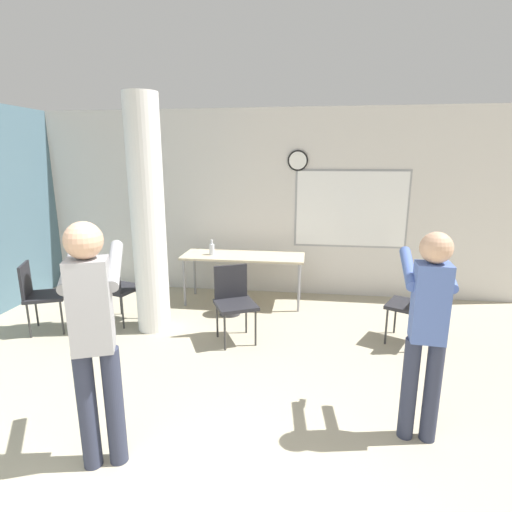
# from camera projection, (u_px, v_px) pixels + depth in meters

# --- Properties ---
(wall_back) EXTENTS (8.00, 0.15, 2.80)m
(wall_back) POSITION_uv_depth(u_px,v_px,m) (265.00, 204.00, 6.15)
(wall_back) COLOR silver
(wall_back) RESTS_ON ground_plane
(support_pillar) EXTENTS (0.40, 0.40, 2.80)m
(support_pillar) POSITION_uv_depth(u_px,v_px,m) (148.00, 218.00, 4.72)
(support_pillar) COLOR white
(support_pillar) RESTS_ON ground_plane
(folding_table) EXTENTS (1.75, 0.64, 0.72)m
(folding_table) POSITION_uv_depth(u_px,v_px,m) (243.00, 258.00, 5.78)
(folding_table) COLOR beige
(folding_table) RESTS_ON ground_plane
(bottle_on_table) EXTENTS (0.08, 0.08, 0.22)m
(bottle_on_table) POSITION_uv_depth(u_px,v_px,m) (212.00, 249.00, 5.76)
(bottle_on_table) COLOR silver
(bottle_on_table) RESTS_ON folding_table
(waste_bin) EXTENTS (0.29, 0.29, 0.38)m
(waste_bin) POSITION_uv_depth(u_px,v_px,m) (230.00, 301.00, 5.44)
(waste_bin) COLOR #38383D
(waste_bin) RESTS_ON ground_plane
(chair_mid_room) EXTENTS (0.59, 0.59, 0.87)m
(chair_mid_room) POSITION_uv_depth(u_px,v_px,m) (416.00, 302.00, 4.50)
(chair_mid_room) COLOR #232328
(chair_mid_room) RESTS_ON ground_plane
(chair_by_left_wall) EXTENTS (0.58, 0.58, 0.87)m
(chair_by_left_wall) POSITION_uv_depth(u_px,v_px,m) (39.00, 292.00, 4.84)
(chair_by_left_wall) COLOR #232328
(chair_by_left_wall) RESTS_ON ground_plane
(chair_table_front) EXTENTS (0.59, 0.59, 0.87)m
(chair_table_front) POSITION_uv_depth(u_px,v_px,m) (234.00, 298.00, 4.62)
(chair_table_front) COLOR #232328
(chair_table_front) RESTS_ON ground_plane
(chair_near_pillar) EXTENTS (0.54, 0.54, 0.87)m
(chair_near_pillar) POSITION_uv_depth(u_px,v_px,m) (116.00, 286.00, 5.07)
(chair_near_pillar) COLOR #232328
(chair_near_pillar) RESTS_ON ground_plane
(person_playing_front) EXTENTS (0.55, 0.69, 1.72)m
(person_playing_front) POSITION_uv_depth(u_px,v_px,m) (93.00, 328.00, 2.60)
(person_playing_front) COLOR #2D3347
(person_playing_front) RESTS_ON ground_plane
(person_playing_side) EXTENTS (0.39, 0.64, 1.61)m
(person_playing_side) POSITION_uv_depth(u_px,v_px,m) (427.00, 322.00, 2.87)
(person_playing_side) COLOR #2D3347
(person_playing_side) RESTS_ON ground_plane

